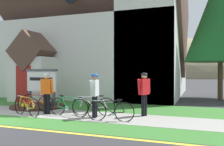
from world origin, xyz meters
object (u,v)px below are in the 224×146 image
object	(u,v)px
bicycle_yellow	(35,103)
bicycle_green	(94,106)
roadside_conifer	(221,15)
bicycle_black	(68,107)
cyclist_in_red_jersey	(95,92)
bicycle_orange	(27,106)
church_sign	(41,82)
cyclist_in_green_jersey	(47,90)
bicycle_white	(111,111)
cyclist_in_white_jersey	(144,90)

from	to	relation	value
bicycle_yellow	bicycle_green	bearing A→B (deg)	1.50
roadside_conifer	bicycle_black	bearing A→B (deg)	-128.31
bicycle_yellow	cyclist_in_red_jersey	world-z (taller)	cyclist_in_red_jersey
bicycle_orange	cyclist_in_red_jersey	bearing A→B (deg)	10.85
roadside_conifer	church_sign	bearing A→B (deg)	-145.43
bicycle_black	bicycle_orange	world-z (taller)	bicycle_black
church_sign	cyclist_in_green_jersey	world-z (taller)	church_sign
bicycle_yellow	cyclist_in_red_jersey	xyz separation A→B (m)	(3.06, -0.39, 0.63)
church_sign	bicycle_white	bearing A→B (deg)	-25.20
bicycle_green	cyclist_in_green_jersey	world-z (taller)	cyclist_in_green_jersey
cyclist_in_green_jersey	cyclist_in_white_jersey	bearing A→B (deg)	13.71
bicycle_black	cyclist_in_white_jersey	distance (m)	3.10
church_sign	bicycle_orange	xyz separation A→B (m)	(0.94, -2.27, -0.86)
bicycle_green	roadside_conifer	size ratio (longest dim) A/B	0.22
bicycle_white	cyclist_in_white_jersey	xyz separation A→B (m)	(0.93, 1.36, 0.66)
church_sign	bicycle_black	world-z (taller)	church_sign
cyclist_in_green_jersey	cyclist_in_red_jersey	bearing A→B (deg)	-0.60
bicycle_white	bicycle_yellow	bearing A→B (deg)	168.68
cyclist_in_green_jersey	roadside_conifer	size ratio (longest dim) A/B	0.21
bicycle_orange	cyclist_in_green_jersey	size ratio (longest dim) A/B	0.99
bicycle_yellow	cyclist_in_green_jersey	world-z (taller)	cyclist_in_green_jersey
bicycle_black	cyclist_in_red_jersey	xyz separation A→B (m)	(1.14, 0.02, 0.63)
bicycle_yellow	cyclist_in_green_jersey	xyz separation A→B (m)	(0.86, -0.37, 0.63)
bicycle_orange	cyclist_in_red_jersey	world-z (taller)	cyclist_in_red_jersey
cyclist_in_green_jersey	cyclist_in_red_jersey	world-z (taller)	cyclist_in_green_jersey
bicycle_white	bicycle_orange	distance (m)	3.57
cyclist_in_white_jersey	cyclist_in_red_jersey	bearing A→B (deg)	-150.35
bicycle_black	cyclist_in_white_jersey	xyz separation A→B (m)	(2.86, 1.00, 0.65)
bicycle_black	cyclist_in_green_jersey	world-z (taller)	cyclist_in_green_jersey
bicycle_white	bicycle_black	world-z (taller)	bicycle_black
church_sign	bicycle_white	world-z (taller)	church_sign
bicycle_white	bicycle_orange	world-z (taller)	bicycle_white
cyclist_in_green_jersey	bicycle_orange	bearing A→B (deg)	-136.03
bicycle_green	bicycle_yellow	distance (m)	2.80
bicycle_orange	bicycle_green	bearing A→B (deg)	21.62
church_sign	bicycle_yellow	world-z (taller)	church_sign
bicycle_white	bicycle_yellow	size ratio (longest dim) A/B	1.01
bicycle_green	cyclist_in_red_jersey	world-z (taller)	cyclist_in_red_jersey
bicycle_black	bicycle_orange	distance (m)	1.71
bicycle_orange	cyclist_in_green_jersey	distance (m)	1.01
bicycle_black	bicycle_green	xyz separation A→B (m)	(0.88, 0.49, 0.01)
bicycle_green	cyclist_in_red_jersey	size ratio (longest dim) A/B	1.05
bicycle_white	cyclist_in_white_jersey	distance (m)	1.77
bicycle_black	bicycle_green	size ratio (longest dim) A/B	1.01
bicycle_black	cyclist_in_green_jersey	size ratio (longest dim) A/B	1.05
bicycle_white	cyclist_in_white_jersey	size ratio (longest dim) A/B	1.00
bicycle_white	cyclist_in_red_jersey	xyz separation A→B (m)	(-0.79, 0.38, 0.63)
bicycle_orange	bicycle_yellow	size ratio (longest dim) A/B	0.98
bicycle_black	cyclist_in_red_jersey	size ratio (longest dim) A/B	1.05
bicycle_black	cyclist_in_white_jersey	world-z (taller)	cyclist_in_white_jersey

